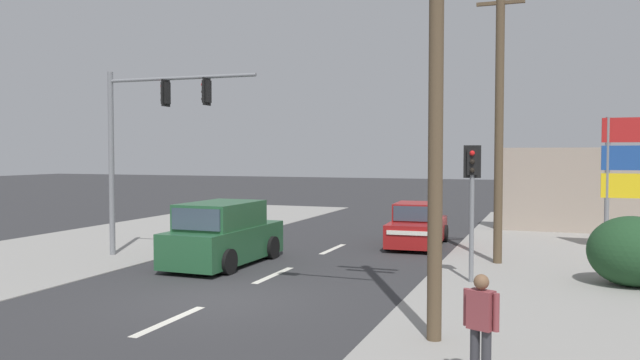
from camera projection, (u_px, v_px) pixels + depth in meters
ground_plane at (219, 299)px, 14.32m from camera, size 140.00×140.00×0.00m
lane_dash_near at (170, 321)px, 12.45m from camera, size 0.20×2.40×0.01m
lane_dash_mid at (274, 275)px, 17.13m from camera, size 0.20×2.40×0.01m
lane_dash_far at (333, 249)px, 21.82m from camera, size 0.20×2.40×0.01m
kerb_left_verge at (56, 252)px, 21.01m from camera, size 8.00×40.00×0.02m
utility_pole_foreground_right at (429, 22)px, 10.92m from camera, size 3.78×0.34×10.57m
utility_pole_midground_right at (499, 108)px, 18.73m from camera, size 1.80×0.26×8.95m
traffic_signal_mast at (145, 129)px, 19.90m from camera, size 5.29×0.47×6.00m
pedestal_signal_right_kerb at (472, 190)px, 16.02m from camera, size 0.44×0.30×3.56m
shopping_plaza_sign at (635, 164)px, 21.09m from camera, size 2.10×0.16×4.60m
roadside_bush at (637, 254)px, 15.57m from camera, size 2.26×1.94×1.78m
suv_crossing_left at (223, 235)px, 18.76m from camera, size 2.12×4.57×1.90m
sedan_receding_far at (418, 226)px, 22.61m from camera, size 2.05×4.32×1.56m
pedestrian_at_kerb at (481, 323)px, 8.89m from camera, size 0.52×0.34×1.63m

